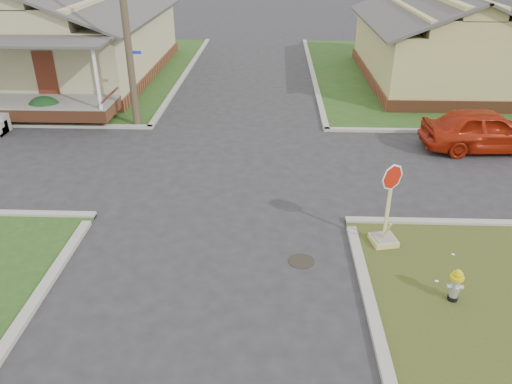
{
  "coord_description": "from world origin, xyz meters",
  "views": [
    {
      "loc": [
        1.49,
        -10.53,
        7.09
      ],
      "look_at": [
        1.04,
        1.0,
        1.1
      ],
      "focal_mm": 35.0,
      "sensor_mm": 36.0,
      "label": 1
    }
  ],
  "objects_px": {
    "fire_hydrant": "(456,283)",
    "red_sedan": "(486,130)",
    "utility_pole": "(124,7)",
    "stop_sign": "(385,227)"
  },
  "relations": [
    {
      "from": "utility_pole",
      "to": "fire_hydrant",
      "type": "height_order",
      "value": "utility_pole"
    },
    {
      "from": "utility_pole",
      "to": "stop_sign",
      "type": "relative_size",
      "value": 4.06
    },
    {
      "from": "fire_hydrant",
      "to": "stop_sign",
      "type": "distance_m",
      "value": 2.44
    },
    {
      "from": "fire_hydrant",
      "to": "red_sedan",
      "type": "xyz_separation_m",
      "value": [
        3.75,
        8.7,
        0.29
      ]
    },
    {
      "from": "utility_pole",
      "to": "fire_hydrant",
      "type": "xyz_separation_m",
      "value": [
        9.6,
        -10.77,
        -4.18
      ]
    },
    {
      "from": "fire_hydrant",
      "to": "red_sedan",
      "type": "relative_size",
      "value": 0.17
    },
    {
      "from": "utility_pole",
      "to": "red_sedan",
      "type": "xyz_separation_m",
      "value": [
        13.35,
        -2.07,
        -3.89
      ]
    },
    {
      "from": "stop_sign",
      "to": "red_sedan",
      "type": "relative_size",
      "value": 0.49
    },
    {
      "from": "fire_hydrant",
      "to": "red_sedan",
      "type": "bearing_deg",
      "value": 72.98
    },
    {
      "from": "red_sedan",
      "to": "stop_sign",
      "type": "bearing_deg",
      "value": 140.96
    }
  ]
}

